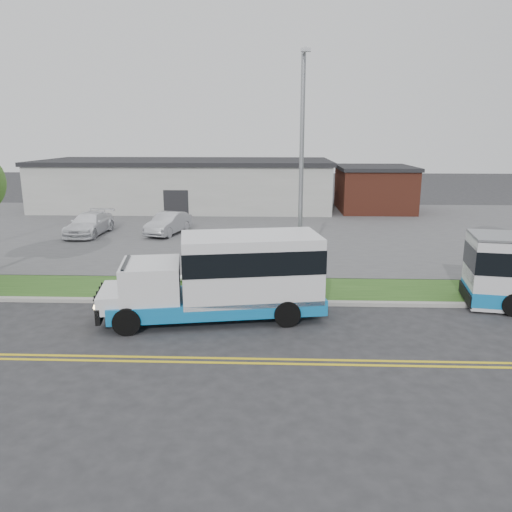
{
  "coord_description": "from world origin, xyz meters",
  "views": [
    {
      "loc": [
        1.96,
        -17.57,
        6.53
      ],
      "look_at": [
        1.18,
        2.57,
        1.6
      ],
      "focal_mm": 35.0,
      "sensor_mm": 36.0,
      "label": 1
    }
  ],
  "objects_px": {
    "pedestrian": "(190,261)",
    "parked_car_a": "(168,223)",
    "streetlight_near": "(301,168)",
    "parked_car_b": "(89,224)",
    "shuttle_bus": "(229,274)"
  },
  "relations": [
    {
      "from": "streetlight_near",
      "to": "parked_car_b",
      "type": "distance_m",
      "value": 18.09
    },
    {
      "from": "shuttle_bus",
      "to": "parked_car_a",
      "type": "height_order",
      "value": "shuttle_bus"
    },
    {
      "from": "streetlight_near",
      "to": "parked_car_a",
      "type": "height_order",
      "value": "streetlight_near"
    },
    {
      "from": "streetlight_near",
      "to": "parked_car_b",
      "type": "xyz_separation_m",
      "value": [
        -13.23,
        11.53,
        -4.42
      ]
    },
    {
      "from": "pedestrian",
      "to": "parked_car_a",
      "type": "bearing_deg",
      "value": -104.85
    },
    {
      "from": "parked_car_b",
      "to": "shuttle_bus",
      "type": "bearing_deg",
      "value": -51.93
    },
    {
      "from": "streetlight_near",
      "to": "pedestrian",
      "type": "xyz_separation_m",
      "value": [
        -4.85,
        1.27,
        -4.23
      ]
    },
    {
      "from": "streetlight_near",
      "to": "shuttle_bus",
      "type": "xyz_separation_m",
      "value": [
        -2.67,
        -3.08,
        -3.6
      ]
    },
    {
      "from": "pedestrian",
      "to": "parked_car_a",
      "type": "xyz_separation_m",
      "value": [
        -3.25,
        10.66,
        -0.19
      ]
    },
    {
      "from": "pedestrian",
      "to": "parked_car_b",
      "type": "distance_m",
      "value": 13.25
    },
    {
      "from": "parked_car_a",
      "to": "parked_car_b",
      "type": "height_order",
      "value": "parked_car_b"
    },
    {
      "from": "shuttle_bus",
      "to": "pedestrian",
      "type": "bearing_deg",
      "value": 106.38
    },
    {
      "from": "pedestrian",
      "to": "parked_car_a",
      "type": "relative_size",
      "value": 0.42
    },
    {
      "from": "streetlight_near",
      "to": "parked_car_a",
      "type": "xyz_separation_m",
      "value": [
        -8.09,
        11.94,
        -4.42
      ]
    },
    {
      "from": "shuttle_bus",
      "to": "parked_car_b",
      "type": "distance_m",
      "value": 18.04
    }
  ]
}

